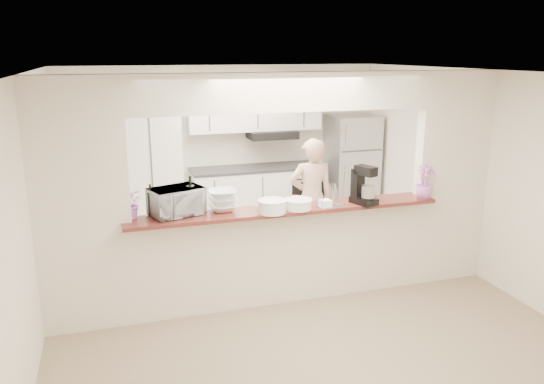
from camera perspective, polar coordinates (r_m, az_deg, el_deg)
name	(u,v)px	position (r m, az deg, el deg)	size (l,w,h in m)	color
floor	(285,299)	(6.08, 1.39, -11.48)	(6.00, 6.00, 0.00)	tan
tile_overlay	(249,251)	(7.44, -2.46, -6.37)	(5.00, 2.90, 0.01)	beige
partition	(286,171)	(5.58, 1.48, 2.29)	(5.00, 0.15, 2.50)	white
bar_counter	(285,252)	(5.84, 1.44, -6.44)	(3.40, 0.38, 1.09)	white
kitchen_cabinets	(217,167)	(8.21, -5.91, 2.69)	(3.15, 0.62, 2.25)	silver
refrigerator	(351,167)	(8.88, 8.50, 2.70)	(0.75, 0.70, 1.70)	#B8B8BD
flower_left	(130,203)	(5.40, -15.00, -1.20)	(0.29, 0.25, 0.32)	pink
wine_bottle_a	(151,204)	(5.44, -12.89, -1.26)	(0.07, 0.07, 0.34)	black
wine_bottle_b	(191,199)	(5.47, -8.73, -0.72)	(0.08, 0.08, 0.39)	black
toaster_oven	(176,201)	(5.44, -10.25, -1.01)	(0.51, 0.35, 0.28)	#B7B7BC
serving_bowls	(223,201)	(5.52, -5.34, -0.94)	(0.30, 0.30, 0.22)	white
plate_stack_a	(272,206)	(5.45, 0.00, -1.55)	(0.30, 0.30, 0.13)	white
plate_stack_b	(298,204)	(5.59, 2.81, -1.30)	(0.30, 0.30, 0.10)	white
red_bowl	(295,200)	(5.78, 2.50, -0.88)	(0.17, 0.17, 0.08)	maroon
tan_bowl	(291,204)	(5.66, 2.04, -1.30)	(0.14, 0.14, 0.07)	tan
utensil_caddy	(330,197)	(5.67, 6.26, -0.59)	(0.27, 0.17, 0.25)	silver
stand_mixer	(363,187)	(5.83, 9.80, 0.57)	(0.26, 0.33, 0.42)	black
flower_right	(425,182)	(6.19, 16.10, 1.03)	(0.21, 0.21, 0.38)	#B360B1
person	(311,199)	(7.03, 4.26, -0.77)	(0.59, 0.39, 1.61)	tan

